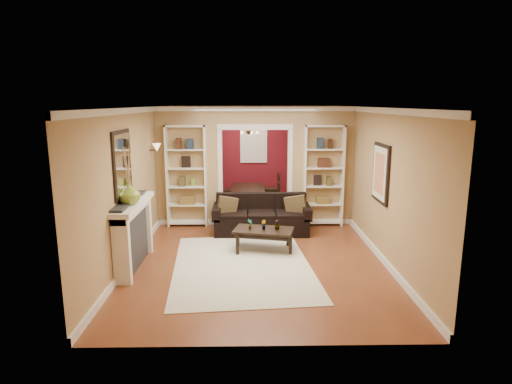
{
  "coord_description": "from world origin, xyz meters",
  "views": [
    {
      "loc": [
        -0.15,
        -8.51,
        2.79
      ],
      "look_at": [
        -0.01,
        -0.8,
        1.17
      ],
      "focal_mm": 30.0,
      "sensor_mm": 36.0,
      "label": 1
    }
  ],
  "objects_px": {
    "coffee_table": "(264,240)",
    "bookshelf_right": "(323,176)",
    "fireplace": "(135,235)",
    "bookshelf_left": "(187,176)",
    "sofa": "(262,214)",
    "dining_table": "(249,198)"
  },
  "relations": [
    {
      "from": "sofa",
      "to": "fireplace",
      "type": "xyz_separation_m",
      "value": [
        -2.22,
        -1.95,
        0.17
      ]
    },
    {
      "from": "coffee_table",
      "to": "sofa",
      "type": "bearing_deg",
      "value": 102.74
    },
    {
      "from": "fireplace",
      "to": "bookshelf_right",
      "type": "bearing_deg",
      "value": 34.8
    },
    {
      "from": "bookshelf_right",
      "to": "sofa",
      "type": "bearing_deg",
      "value": -157.8
    },
    {
      "from": "bookshelf_left",
      "to": "coffee_table",
      "type": "bearing_deg",
      "value": -45.68
    },
    {
      "from": "sofa",
      "to": "bookshelf_left",
      "type": "distance_m",
      "value": 1.92
    },
    {
      "from": "coffee_table",
      "to": "bookshelf_right",
      "type": "xyz_separation_m",
      "value": [
        1.42,
        1.72,
        0.94
      ]
    },
    {
      "from": "bookshelf_right",
      "to": "fireplace",
      "type": "height_order",
      "value": "bookshelf_right"
    },
    {
      "from": "coffee_table",
      "to": "bookshelf_left",
      "type": "bearing_deg",
      "value": 146.86
    },
    {
      "from": "bookshelf_right",
      "to": "coffee_table",
      "type": "bearing_deg",
      "value": -129.43
    },
    {
      "from": "bookshelf_left",
      "to": "bookshelf_right",
      "type": "height_order",
      "value": "same"
    },
    {
      "from": "bookshelf_left",
      "to": "bookshelf_right",
      "type": "xyz_separation_m",
      "value": [
        3.1,
        0.0,
        0.0
      ]
    },
    {
      "from": "dining_table",
      "to": "bookshelf_right",
      "type": "bearing_deg",
      "value": -133.37
    },
    {
      "from": "bookshelf_right",
      "to": "fireplace",
      "type": "relative_size",
      "value": 1.35
    },
    {
      "from": "sofa",
      "to": "dining_table",
      "type": "height_order",
      "value": "sofa"
    },
    {
      "from": "bookshelf_left",
      "to": "fireplace",
      "type": "height_order",
      "value": "bookshelf_left"
    },
    {
      "from": "sofa",
      "to": "dining_table",
      "type": "xyz_separation_m",
      "value": [
        -0.27,
        2.18,
        -0.13
      ]
    },
    {
      "from": "coffee_table",
      "to": "bookshelf_right",
      "type": "bearing_deg",
      "value": 63.11
    },
    {
      "from": "sofa",
      "to": "bookshelf_right",
      "type": "distance_m",
      "value": 1.7
    },
    {
      "from": "sofa",
      "to": "coffee_table",
      "type": "bearing_deg",
      "value": -89.8
    },
    {
      "from": "fireplace",
      "to": "bookshelf_left",
      "type": "bearing_deg",
      "value": 77.95
    },
    {
      "from": "bookshelf_left",
      "to": "bookshelf_right",
      "type": "distance_m",
      "value": 3.1
    }
  ]
}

